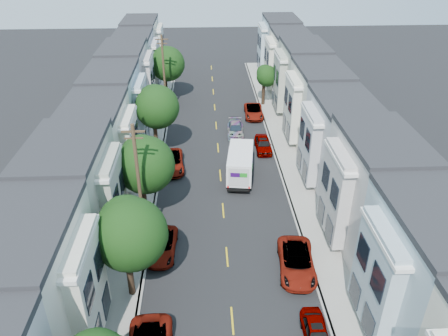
% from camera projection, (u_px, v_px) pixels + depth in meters
% --- Properties ---
extents(ground, '(160.00, 160.00, 0.00)m').
position_uv_depth(ground, '(227.00, 257.00, 32.81)').
color(ground, black).
rests_on(ground, ground).
extents(road_slab, '(12.00, 70.00, 0.02)m').
position_uv_depth(road_slab, '(219.00, 161.00, 45.81)').
color(road_slab, black).
rests_on(road_slab, ground).
extents(curb_left, '(0.30, 70.00, 0.15)m').
position_uv_depth(curb_left, '(161.00, 162.00, 45.51)').
color(curb_left, gray).
rests_on(curb_left, ground).
extents(curb_right, '(0.30, 70.00, 0.15)m').
position_uv_depth(curb_right, '(276.00, 159.00, 46.04)').
color(curb_right, gray).
rests_on(curb_right, ground).
extents(sidewalk_left, '(2.60, 70.00, 0.15)m').
position_uv_depth(sidewalk_left, '(149.00, 162.00, 45.46)').
color(sidewalk_left, gray).
rests_on(sidewalk_left, ground).
extents(sidewalk_right, '(2.60, 70.00, 0.15)m').
position_uv_depth(sidewalk_right, '(288.00, 159.00, 46.09)').
color(sidewalk_right, gray).
rests_on(sidewalk_right, ground).
extents(centerline, '(0.12, 70.00, 0.01)m').
position_uv_depth(centerline, '(219.00, 161.00, 45.81)').
color(centerline, gold).
rests_on(centerline, ground).
extents(townhouse_row_left, '(5.00, 70.00, 8.50)m').
position_uv_depth(townhouse_row_left, '(112.00, 163.00, 45.33)').
color(townhouse_row_left, '#BABABD').
rests_on(townhouse_row_left, ground).
extents(townhouse_row_right, '(5.00, 70.00, 8.50)m').
position_uv_depth(townhouse_row_right, '(324.00, 158.00, 46.29)').
color(townhouse_row_right, '#BABABD').
rests_on(townhouse_row_right, ground).
extents(tree_b, '(4.70, 4.70, 7.46)m').
position_uv_depth(tree_b, '(129.00, 235.00, 27.06)').
color(tree_b, black).
rests_on(tree_b, ground).
extents(tree_c, '(4.70, 4.70, 7.49)m').
position_uv_depth(tree_c, '(144.00, 165.00, 34.60)').
color(tree_c, black).
rests_on(tree_c, ground).
extents(tree_d, '(4.52, 4.52, 7.72)m').
position_uv_depth(tree_d, '(156.00, 107.00, 44.37)').
color(tree_d, black).
rests_on(tree_d, ground).
extents(tree_e, '(4.67, 4.67, 7.50)m').
position_uv_depth(tree_e, '(167.00, 64.00, 58.58)').
color(tree_e, black).
rests_on(tree_e, ground).
extents(tree_far_r, '(2.83, 2.83, 5.47)m').
position_uv_depth(tree_far_r, '(266.00, 77.00, 57.56)').
color(tree_far_r, black).
rests_on(tree_far_r, ground).
extents(utility_pole_near, '(1.60, 0.26, 10.00)m').
position_uv_depth(utility_pole_near, '(139.00, 187.00, 31.71)').
color(utility_pole_near, '#42301E').
rests_on(utility_pole_near, ground).
extents(utility_pole_far, '(1.60, 0.26, 10.00)m').
position_uv_depth(utility_pole_far, '(164.00, 75.00, 54.24)').
color(utility_pole_far, '#42301E').
rests_on(utility_pole_far, ground).
extents(fedex_truck, '(2.33, 6.06, 2.91)m').
position_uv_depth(fedex_truck, '(240.00, 163.00, 42.04)').
color(fedex_truck, white).
rests_on(fedex_truck, ground).
extents(lead_sedan, '(2.04, 4.45, 1.31)m').
position_uv_depth(lead_sedan, '(235.00, 129.00, 51.13)').
color(lead_sedan, black).
rests_on(lead_sedan, ground).
extents(parked_left_c, '(2.35, 4.71, 1.28)m').
position_uv_depth(parked_left_c, '(162.00, 246.00, 32.92)').
color(parked_left_c, silver).
rests_on(parked_left_c, ground).
extents(parked_left_d, '(2.90, 5.53, 1.48)m').
position_uv_depth(parked_left_d, '(171.00, 162.00, 44.03)').
color(parked_left_d, '#531C11').
rests_on(parked_left_d, ground).
extents(parked_right_a, '(1.58, 3.97, 1.28)m').
position_uv_depth(parked_right_a, '(316.00, 334.00, 25.96)').
color(parked_right_a, '#535A5E').
rests_on(parked_right_a, ground).
extents(parked_right_b, '(2.99, 5.62, 1.50)m').
position_uv_depth(parked_right_b, '(297.00, 262.00, 31.22)').
color(parked_right_b, silver).
rests_on(parked_right_b, ground).
extents(parked_right_c, '(1.70, 4.41, 1.43)m').
position_uv_depth(parked_right_c, '(263.00, 144.00, 47.56)').
color(parked_right_c, black).
rests_on(parked_right_c, ground).
extents(parked_right_d, '(2.47, 5.04, 1.38)m').
position_uv_depth(parked_right_d, '(254.00, 112.00, 55.73)').
color(parked_right_d, black).
rests_on(parked_right_d, ground).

